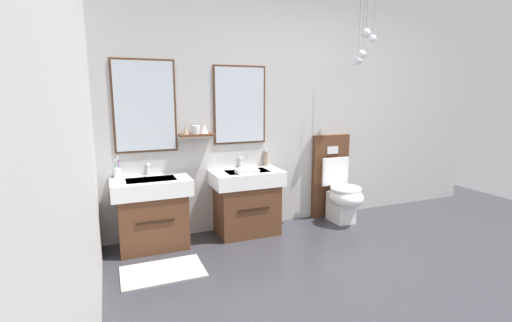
{
  "coord_description": "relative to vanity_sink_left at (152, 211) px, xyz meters",
  "views": [
    {
      "loc": [
        -2.22,
        -1.71,
        1.49
      ],
      "look_at": [
        -0.83,
        1.68,
        0.81
      ],
      "focal_mm": 25.73,
      "sensor_mm": 36.0,
      "label": 1
    }
  ],
  "objects": [
    {
      "name": "ground_plane",
      "position": [
        1.86,
        -1.83,
        -0.41
      ],
      "size": [
        6.1,
        5.47,
        0.1
      ],
      "primitive_type": "cube",
      "color": "#2D2D33",
      "rests_on": "ground"
    },
    {
      "name": "wall_back",
      "position": [
        1.83,
        0.25,
        0.92
      ],
      "size": [
        4.9,
        0.63,
        2.55
      ],
      "color": "#B7B5B2",
      "rests_on": "ground"
    },
    {
      "name": "wall_left",
      "position": [
        -0.53,
        -1.83,
        0.91
      ],
      "size": [
        0.12,
        4.27,
        2.55
      ],
      "primitive_type": "cube",
      "color": "#B7B5B2",
      "rests_on": "ground"
    },
    {
      "name": "bath_mat",
      "position": [
        -0.0,
        -0.58,
        -0.36
      ],
      "size": [
        0.68,
        0.44,
        0.01
      ],
      "primitive_type": "cube",
      "color": "#9E9993",
      "rests_on": "ground"
    },
    {
      "name": "vanity_sink_left",
      "position": [
        0.0,
        0.0,
        0.0
      ],
      "size": [
        0.74,
        0.46,
        0.69
      ],
      "color": "#56331E",
      "rests_on": "ground"
    },
    {
      "name": "tap_on_left_sink",
      "position": [
        -0.0,
        0.16,
        0.4
      ],
      "size": [
        0.03,
        0.13,
        0.11
      ],
      "color": "silver",
      "rests_on": "vanity_sink_left"
    },
    {
      "name": "vanity_sink_right",
      "position": [
        0.98,
        0.0,
        0.0
      ],
      "size": [
        0.74,
        0.46,
        0.69
      ],
      "color": "#56331E",
      "rests_on": "ground"
    },
    {
      "name": "tap_on_right_sink",
      "position": [
        0.98,
        0.16,
        0.4
      ],
      "size": [
        0.03,
        0.13,
        0.11
      ],
      "color": "silver",
      "rests_on": "vanity_sink_right"
    },
    {
      "name": "toilet",
      "position": [
        2.13,
        -0.01,
        0.01
      ],
      "size": [
        0.48,
        0.62,
        1.0
      ],
      "color": "#56331E",
      "rests_on": "ground"
    },
    {
      "name": "toothbrush_cup",
      "position": [
        -0.29,
        0.15,
        0.38
      ],
      "size": [
        0.07,
        0.07,
        0.21
      ],
      "color": "silver",
      "rests_on": "vanity_sink_left"
    },
    {
      "name": "soap_dispenser",
      "position": [
        1.27,
        0.16,
        0.41
      ],
      "size": [
        0.06,
        0.06,
        0.2
      ],
      "color": "gray",
      "rests_on": "vanity_sink_right"
    },
    {
      "name": "folded_hand_towel",
      "position": [
        0.94,
        -0.13,
        0.35
      ],
      "size": [
        0.22,
        0.16,
        0.04
      ],
      "primitive_type": "cube",
      "color": "white",
      "rests_on": "vanity_sink_right"
    }
  ]
}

